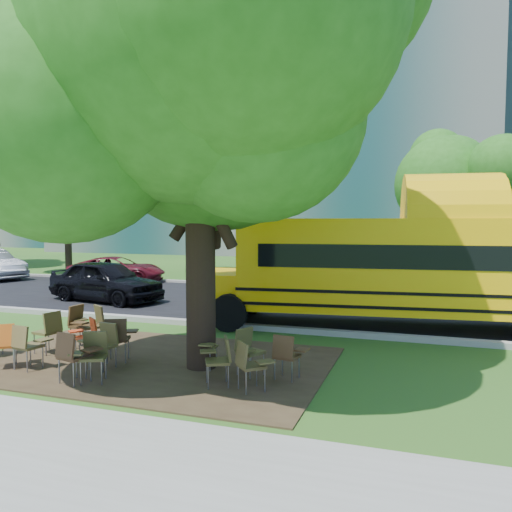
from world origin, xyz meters
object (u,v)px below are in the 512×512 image
(chair_9, at_px, (87,333))
(chair_11, at_px, (119,335))
(chair_8, at_px, (50,328))
(chair_10, at_px, (80,322))
(chair_15, at_px, (247,347))
(chair_12, at_px, (202,343))
(chair_3, at_px, (103,341))
(chair_14, at_px, (93,322))
(chair_1, at_px, (27,343))
(chair_2, at_px, (5,341))
(chair_6, at_px, (220,356))
(main_tree, at_px, (199,76))
(school_bus, at_px, (444,266))
(chair_4, at_px, (73,352))
(bg_car_red, at_px, (118,270))
(chair_13, at_px, (287,352))
(chair_7, at_px, (249,362))
(chair_5, at_px, (92,352))
(black_car, at_px, (106,281))

(chair_9, xyz_separation_m, chair_11, (0.85, -0.15, 0.06))
(chair_8, bearing_deg, chair_10, -9.52)
(chair_8, xyz_separation_m, chair_11, (1.76, -0.10, -0.00))
(chair_15, bearing_deg, chair_12, -68.23)
(chair_3, xyz_separation_m, chair_14, (-1.23, 1.34, 0.03))
(chair_1, relative_size, chair_10, 0.93)
(chair_2, xyz_separation_m, chair_6, (4.20, 0.44, -0.03))
(chair_1, bearing_deg, chair_3, 32.46)
(chair_9, distance_m, chair_11, 0.87)
(main_tree, relative_size, school_bus, 0.76)
(chair_12, xyz_separation_m, chair_14, (-3.02, 0.76, 0.06))
(chair_4, height_order, chair_10, chair_10)
(chair_14, height_order, bg_car_red, bg_car_red)
(chair_1, height_order, chair_13, chair_1)
(chair_14, xyz_separation_m, chair_15, (3.96, -0.85, -0.04))
(chair_12, height_order, bg_car_red, bg_car_red)
(chair_4, distance_m, chair_10, 2.66)
(chair_7, height_order, chair_14, chair_14)
(chair_2, bearing_deg, chair_1, -28.92)
(chair_5, bearing_deg, main_tree, -160.38)
(chair_4, bearing_deg, school_bus, 58.36)
(main_tree, bearing_deg, chair_13, -7.13)
(chair_8, bearing_deg, black_car, 36.02)
(chair_1, relative_size, chair_14, 0.95)
(chair_3, relative_size, bg_car_red, 0.21)
(chair_3, height_order, chair_13, chair_3)
(main_tree, xyz_separation_m, chair_3, (-1.74, -0.64, -4.93))
(chair_1, distance_m, chair_3, 1.40)
(chair_9, bearing_deg, chair_15, -143.67)
(school_bus, xyz_separation_m, chair_2, (-7.94, -6.24, -1.11))
(chair_8, height_order, chair_14, chair_14)
(chair_6, bearing_deg, chair_1, 67.45)
(school_bus, xyz_separation_m, chair_12, (-4.43, -5.03, -1.15))
(school_bus, relative_size, chair_12, 14.39)
(chair_5, bearing_deg, chair_4, 20.29)
(chair_5, xyz_separation_m, chair_14, (-1.53, 2.06, 0.03))
(chair_10, relative_size, black_car, 0.22)
(chair_7, height_order, chair_11, chair_11)
(chair_6, height_order, chair_13, chair_6)
(black_car, bearing_deg, chair_2, -146.59)
(chair_3, bearing_deg, chair_7, -178.36)
(chair_7, relative_size, chair_14, 0.91)
(chair_1, height_order, bg_car_red, bg_car_red)
(chair_12, bearing_deg, chair_2, -72.81)
(chair_7, bearing_deg, main_tree, -169.39)
(school_bus, relative_size, chair_2, 13.22)
(chair_3, xyz_separation_m, chair_6, (2.49, -0.20, -0.01))
(chair_2, height_order, chair_14, chair_14)
(bg_car_red, bearing_deg, chair_8, -166.91)
(chair_7, xyz_separation_m, chair_8, (-4.78, 0.90, 0.05))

